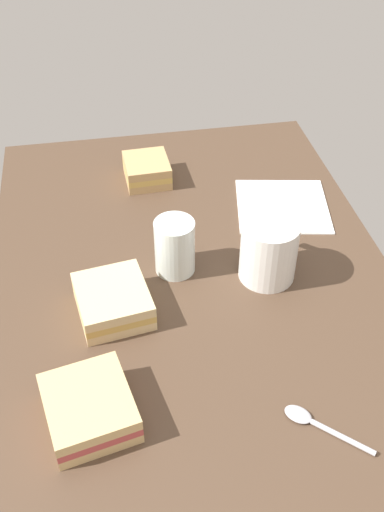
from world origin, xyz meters
TOP-DOWN VIEW (x-y plane):
  - tabletop at (0.00, 0.00)cm, footprint 90.00×64.00cm
  - coffee_mug_black at (-3.20, -11.51)cm, footprint 10.81×10.28cm
  - sandwich_main at (-7.02, 13.13)cm, footprint 12.72×11.77cm
  - sandwich_side at (27.26, 3.93)cm, footprint 9.50×8.62cm
  - sandwich_extra at (-25.14, 17.50)cm, footprint 13.40×12.50cm
  - glass_of_milk at (0.81, 2.62)cm, footprint 6.41×6.41cm
  - spoon at (-31.01, -9.97)cm, footprint 9.27×9.82cm
  - paper_napkin at (14.12, -19.44)cm, footprint 19.22×19.22cm

SIDE VIEW (x-z plane):
  - tabletop at x=0.00cm, z-range 0.00..2.00cm
  - paper_napkin at x=14.12cm, z-range 2.00..2.30cm
  - spoon at x=-31.01cm, z-range 1.98..2.78cm
  - sandwich_main at x=-7.02cm, z-range 2.00..6.40cm
  - sandwich_side at x=27.26cm, z-range 2.00..6.40cm
  - sandwich_extra at x=-25.14cm, z-range 2.00..6.40cm
  - glass_of_milk at x=0.81cm, z-range 1.37..10.68cm
  - coffee_mug_black at x=-3.20cm, z-range 2.14..12.31cm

